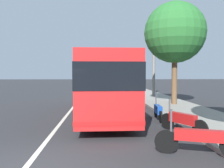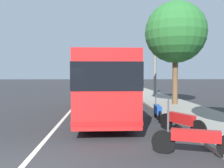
{
  "view_description": "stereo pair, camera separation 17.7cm",
  "coord_description": "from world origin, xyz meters",
  "views": [
    {
      "loc": [
        -5.61,
        -1.79,
        2.28
      ],
      "look_at": [
        8.63,
        -2.58,
        1.71
      ],
      "focal_mm": 38.39,
      "sensor_mm": 36.0,
      "label": 1
    },
    {
      "loc": [
        -5.62,
        -1.97,
        2.28
      ],
      "look_at": [
        8.63,
        -2.58,
        1.71
      ],
      "focal_mm": 38.39,
      "sensor_mm": 36.0,
      "label": 2
    }
  ],
  "objects": [
    {
      "name": "sidewalk_curb",
      "position": [
        10.0,
        -7.02,
        0.07
      ],
      "size": [
        110.0,
        3.6,
        0.14
      ],
      "primitive_type": "cube",
      "color": "gray",
      "rests_on": "ground"
    },
    {
      "name": "motorcycle_angled",
      "position": [
        6.21,
        -4.77,
        0.46
      ],
      "size": [
        2.08,
        0.33,
        1.23
      ],
      "rotation": [
        0.0,
        0.0,
        -0.08
      ],
      "color": "black",
      "rests_on": "ground"
    },
    {
      "name": "lane_divider_line",
      "position": [
        10.0,
        0.0,
        0.0
      ],
      "size": [
        110.0,
        0.16,
        0.01
      ],
      "primitive_type": "cube",
      "color": "silver",
      "rests_on": "ground"
    },
    {
      "name": "motorcycle_nearest_curb",
      "position": [
        0.85,
        -4.56,
        0.49
      ],
      "size": [
        0.87,
        2.32,
        1.29
      ],
      "rotation": [
        0.0,
        0.0,
        1.24
      ],
      "color": "black",
      "rests_on": "ground"
    },
    {
      "name": "car_oncoming",
      "position": [
        34.61,
        -1.98,
        0.73
      ],
      "size": [
        4.38,
        2.14,
        1.52
      ],
      "rotation": [
        0.0,
        0.0,
        0.07
      ],
      "color": "silver",
      "rests_on": "ground"
    },
    {
      "name": "roadside_tree_mid_block",
      "position": [
        11.43,
        -7.26,
        5.28
      ],
      "size": [
        4.39,
        4.39,
        7.49
      ],
      "color": "brown",
      "rests_on": "ground"
    },
    {
      "name": "car_side_street",
      "position": [
        45.89,
        -1.98,
        0.68
      ],
      "size": [
        3.95,
        1.84,
        1.45
      ],
      "rotation": [
        0.0,
        0.0,
        -0.02
      ],
      "color": "red",
      "rests_on": "ground"
    },
    {
      "name": "coach_bus",
      "position": [
        8.08,
        -2.09,
        1.82
      ],
      "size": [
        11.3,
        2.64,
        3.19
      ],
      "rotation": [
        0.0,
        0.0,
        0.01
      ],
      "color": "red",
      "rests_on": "ground"
    },
    {
      "name": "motorcycle_by_tree",
      "position": [
        3.41,
        -5.02,
        0.49
      ],
      "size": [
        2.1,
        1.15,
        1.28
      ],
      "rotation": [
        0.0,
        0.0,
        0.48
      ],
      "color": "black",
      "rests_on": "ground"
    },
    {
      "name": "utility_pole",
      "position": [
        18.21,
        -7.31,
        3.57
      ],
      "size": [
        0.29,
        0.29,
        7.15
      ],
      "primitive_type": "cylinder",
      "color": "slate",
      "rests_on": "ground"
    }
  ]
}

